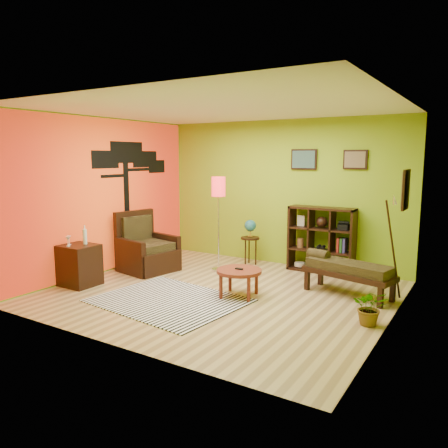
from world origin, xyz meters
The scene contains 11 objects.
ground centered at (0.00, 0.00, 0.00)m, with size 5.00×5.00×0.00m, color tan.
room_shell centered at (-0.09, 0.01, 1.80)m, with size 5.04×4.54×2.82m.
zebra_rug centered at (-0.44, -0.72, 0.01)m, with size 2.06×1.64×0.01m, color white.
coffee_table centered at (0.33, 0.00, 0.36)m, with size 0.68×0.68×0.44m.
armchair centered at (-1.92, 0.45, 0.33)m, with size 1.05×1.05×1.09m.
side_cabinet centered at (-2.20, -0.86, 0.34)m, with size 0.57×0.52×0.99m.
floor_lamp centered at (-0.75, 1.14, 1.41)m, with size 0.26×0.26×1.74m.
globe_table centered at (-0.47, 1.84, 0.67)m, with size 0.36×0.36×0.89m.
cube_shelf centered at (0.91, 2.03, 0.60)m, with size 1.20×0.35×1.20m.
bench centered at (1.69, 0.93, 0.41)m, with size 1.45×0.79×0.64m.
potted_plant centered at (2.30, -0.12, 0.18)m, with size 0.42×0.47×0.36m, color #26661E.
Camera 1 is at (3.49, -5.55, 2.10)m, focal length 35.00 mm.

